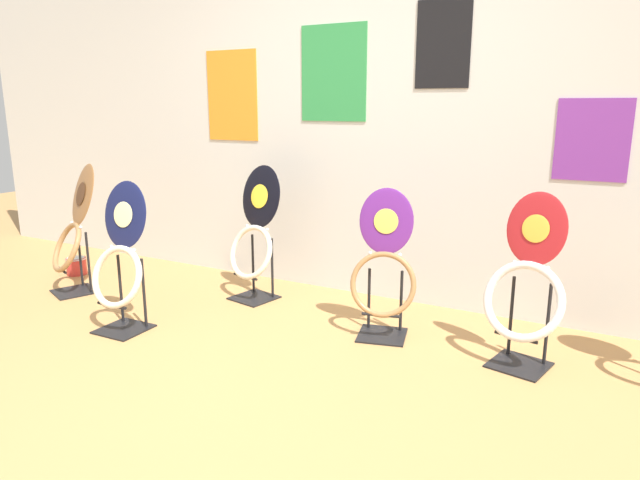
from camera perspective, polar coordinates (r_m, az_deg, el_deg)
ground_plane at (r=2.73m, az=-12.69°, el=-16.67°), size 14.00×14.00×0.00m
wall_back at (r=4.01m, az=5.13°, el=12.61°), size 8.00×0.07×2.60m
toilet_seat_display_jazz_black at (r=4.02m, az=-6.51°, el=0.51°), size 0.42×0.35×0.94m
toilet_seat_display_purple_note at (r=3.36m, az=6.42°, el=-2.86°), size 0.41×0.34×0.89m
toilet_seat_display_crimson_swirl at (r=3.13m, az=19.87°, el=-4.82°), size 0.45×0.33×0.92m
toilet_seat_display_woodgrain at (r=4.50m, az=-23.34°, el=1.06°), size 0.48×0.45×0.94m
toilet_seat_display_navy_moon at (r=3.63m, az=-19.31°, el=-1.79°), size 0.39×0.29×0.91m
paint_can at (r=5.06m, az=-23.17°, el=-2.34°), size 0.16×0.16×0.14m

